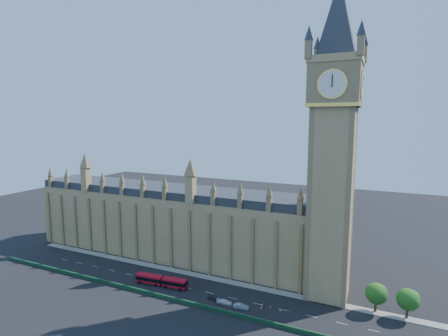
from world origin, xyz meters
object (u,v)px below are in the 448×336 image
at_px(car_grey, 214,297).
at_px(car_silver, 241,306).
at_px(red_bus, 161,281).
at_px(car_white, 225,302).

xyz_separation_m(car_grey, car_silver, (9.39, -1.44, 0.05)).
height_order(red_bus, car_silver, red_bus).
bearing_deg(car_grey, car_silver, -96.24).
bearing_deg(car_silver, car_grey, 73.56).
bearing_deg(car_grey, car_white, -103.08).
bearing_deg(car_silver, red_bus, 77.82).
xyz_separation_m(car_grey, car_white, (4.00, -1.12, 0.02)).
xyz_separation_m(red_bus, car_white, (23.91, -1.96, -0.92)).
distance_m(red_bus, car_white, 24.01).
bearing_deg(car_white, car_silver, -98.14).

